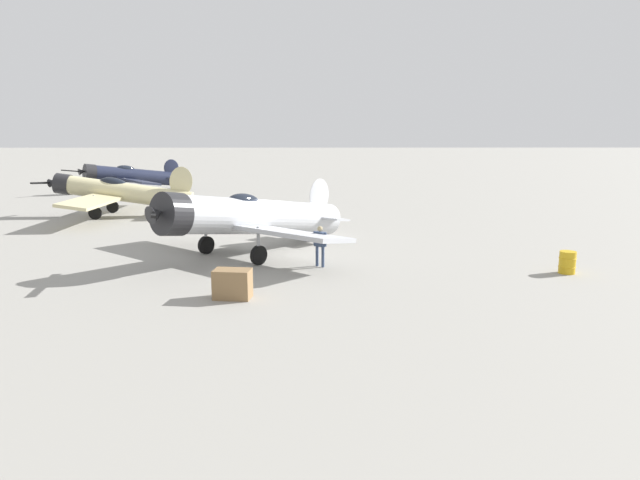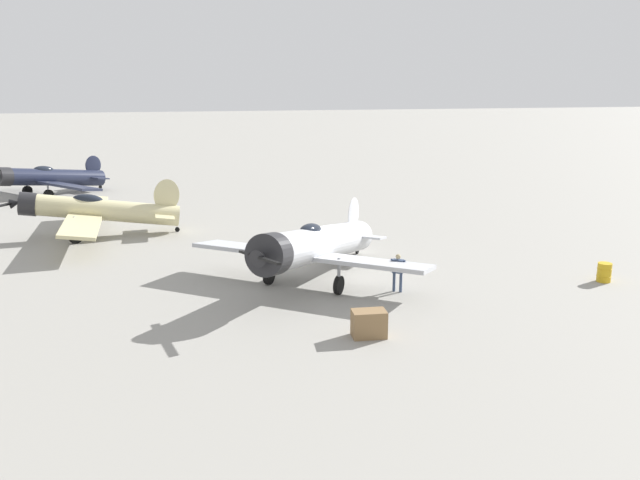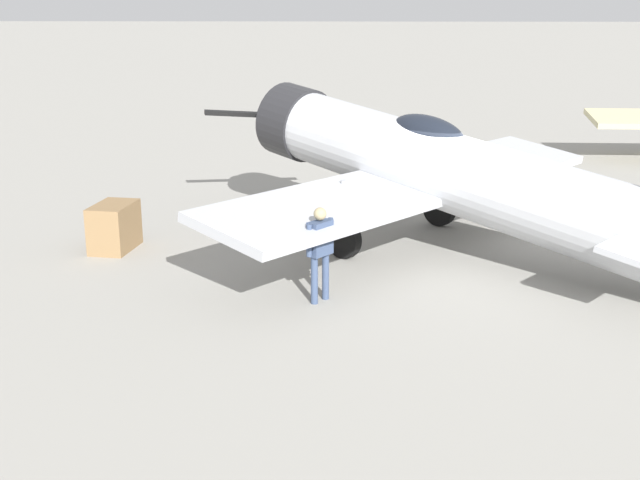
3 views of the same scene
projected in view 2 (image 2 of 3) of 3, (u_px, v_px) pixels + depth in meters
name	position (u px, v px, depth m)	size (l,w,h in m)	color
ground_plane	(320.00, 278.00, 29.10)	(400.00, 400.00, 0.00)	gray
airplane_foreground	(315.00, 245.00, 28.24)	(10.31, 9.80, 3.18)	#B7BABF
airplane_mid_apron	(95.00, 210.00, 36.80)	(12.39, 10.01, 3.32)	beige
airplane_far_line	(49.00, 178.00, 50.45)	(11.77, 9.71, 2.97)	#1E2338
ground_crew_mechanic	(398.00, 269.00, 26.93)	(0.46, 0.53, 1.67)	#384766
equipment_crate	(369.00, 324.00, 22.18)	(0.88, 1.28, 0.97)	olive
fuel_drum	(604.00, 272.00, 28.46)	(0.65, 0.65, 0.87)	gold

